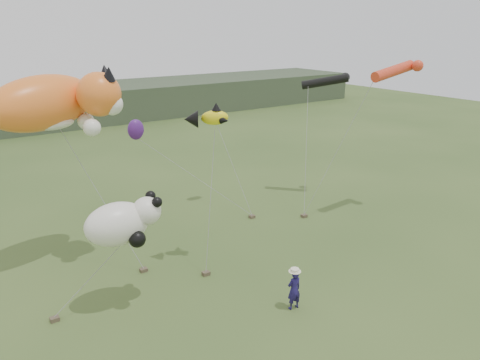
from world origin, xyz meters
The scene contains 9 objects.
ground centered at (0.00, 0.00, 0.00)m, with size 120.00×120.00×0.00m, color #385123.
headland centered at (-3.11, 44.69, 1.92)m, with size 90.00×13.00×4.00m.
festival_attendant centered at (-0.70, -1.07, 0.87)m, with size 0.64×0.42×1.75m, color #1C154F.
sandbag_anchors centered at (-1.23, 5.17, 0.09)m, with size 15.65×4.59×0.18m.
cat_kite centered at (-6.89, 8.50, 7.88)m, with size 7.20×4.28×3.06m.
fish_kite centered at (-1.40, 4.49, 7.19)m, with size 2.22×1.47×1.07m.
tube_kites centered at (10.87, 5.94, 8.28)m, with size 3.91×6.78×2.12m.
panda_kite centered at (-6.17, 3.16, 3.71)m, with size 3.07×1.99×1.91m.
misc_kites centered at (0.08, 11.45, 5.51)m, with size 6.35×0.95×1.19m.
Camera 1 is at (-12.07, -13.56, 11.14)m, focal length 35.00 mm.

